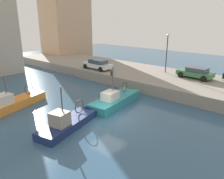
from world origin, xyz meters
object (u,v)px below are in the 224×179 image
at_px(fishing_boat_navy, 71,124).
at_px(quay_streetlamp, 167,47).
at_px(fishing_boat_teal, 117,103).
at_px(fishing_boat_orange, 18,105).
at_px(parked_car_green, 196,73).
at_px(mooring_bollard_mid, 112,73).
at_px(parked_car_white, 97,64).

height_order(fishing_boat_navy, quay_streetlamp, quay_streetlamp).
distance_m(fishing_boat_teal, quay_streetlamp, 10.93).
distance_m(fishing_boat_orange, parked_car_green, 19.27).
relative_size(fishing_boat_navy, mooring_bollard_mid, 11.47).
bearing_deg(fishing_boat_orange, parked_car_white, 8.07).
xyz_separation_m(fishing_boat_orange, quay_streetlamp, (16.58, -6.15, 4.33)).
relative_size(fishing_boat_orange, fishing_boat_teal, 0.98).
bearing_deg(fishing_boat_navy, parked_car_green, -11.77).
bearing_deg(parked_car_white, mooring_bollard_mid, -109.44).
height_order(fishing_boat_teal, parked_car_white, fishing_boat_teal).
bearing_deg(fishing_boat_teal, parked_car_green, -20.14).
relative_size(fishing_boat_navy, quay_streetlamp, 1.31).
xyz_separation_m(fishing_boat_navy, parked_car_white, (11.55, 8.58, 1.75)).
bearing_deg(fishing_boat_navy, parked_car_white, 36.62).
relative_size(parked_car_green, quay_streetlamp, 0.83).
bearing_deg(parked_car_green, quay_streetlamp, 86.25).
bearing_deg(fishing_boat_teal, fishing_boat_navy, -176.85).
xyz_separation_m(fishing_boat_navy, quay_streetlamp, (15.89, 0.70, 4.32)).
bearing_deg(parked_car_white, fishing_boat_navy, -143.38).
distance_m(parked_car_green, quay_streetlamp, 4.74).
bearing_deg(parked_car_white, quay_streetlamp, -61.18).
height_order(parked_car_green, quay_streetlamp, quay_streetlamp).
bearing_deg(parked_car_green, fishing_boat_orange, 148.23).
relative_size(parked_car_white, parked_car_green, 1.09).
distance_m(parked_car_green, mooring_bollard_mid, 9.76).
relative_size(parked_car_green, mooring_bollard_mid, 7.33).
height_order(fishing_boat_navy, parked_car_white, fishing_boat_navy).
relative_size(fishing_boat_teal, quay_streetlamp, 1.47).
relative_size(fishing_boat_orange, mooring_bollard_mid, 12.64).
bearing_deg(fishing_boat_orange, fishing_boat_navy, -84.25).
relative_size(fishing_boat_orange, quay_streetlamp, 1.44).
distance_m(fishing_boat_teal, parked_car_white, 10.18).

